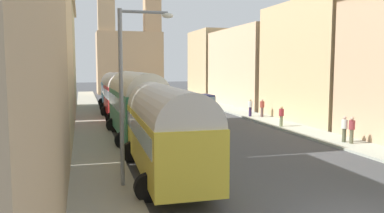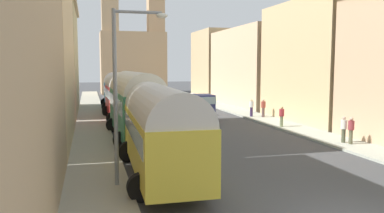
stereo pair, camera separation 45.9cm
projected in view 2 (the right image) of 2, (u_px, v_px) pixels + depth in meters
ground_plane at (170, 115)px, 37.53m from camera, size 154.00×154.00×0.00m
sidewalk_left at (92, 117)px, 35.67m from camera, size 2.50×70.00×0.14m
sidewalk_right at (240, 112)px, 39.37m from camera, size 2.50×70.00×0.14m
building_left_1 at (26, 33)px, 23.72m from camera, size 5.60×14.38×13.21m
building_left_2 at (51, 59)px, 38.26m from camera, size 5.26×13.93×10.61m
building_right_2 at (317, 62)px, 32.57m from camera, size 5.05×11.13×9.93m
building_right_3 at (254, 67)px, 46.09m from camera, size 5.93×14.83×8.96m
building_right_4 at (214, 64)px, 58.51m from camera, size 4.56×9.56×9.84m
distant_church at (133, 55)px, 66.25m from camera, size 10.76×6.45×19.02m
parked_bus_0 at (160, 127)px, 16.42m from camera, size 3.40×9.41×3.87m
parked_bus_1 at (135, 102)px, 25.05m from camera, size 3.48×9.69×4.30m
parked_bus_2 at (123, 94)px, 33.71m from camera, size 3.44×8.16×4.06m
parked_bus_3 at (116, 89)px, 42.37m from camera, size 3.28×8.76×3.92m
cargo_truck_0 at (195, 106)px, 33.87m from camera, size 3.04×7.15×2.31m
car_0 at (187, 106)px, 37.99m from camera, size 2.55×4.31×1.55m
car_1 at (160, 96)px, 49.49m from camera, size 2.36×4.19×1.63m
car_2 at (155, 93)px, 57.02m from camera, size 2.37×3.91×1.50m
car_3 at (156, 108)px, 35.76m from camera, size 2.38×4.28×1.56m
car_4 at (142, 100)px, 44.08m from camera, size 2.32×3.74×1.67m
car_5 at (137, 96)px, 50.02m from camera, size 2.40×3.69×1.64m
pedestrian_0 at (263, 108)px, 34.70m from camera, size 0.40×0.40×1.74m
pedestrian_1 at (344, 129)px, 23.17m from camera, size 0.37×0.37×1.70m
pedestrian_2 at (282, 116)px, 29.20m from camera, size 0.44×0.44×1.68m
pedestrian_3 at (251, 107)px, 35.10m from camera, size 0.52×0.52×1.70m
pedestrian_4 at (351, 130)px, 22.73m from camera, size 0.41×0.41×1.73m
streetlamp_near at (123, 82)px, 14.69m from camera, size 2.09×0.28×6.77m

